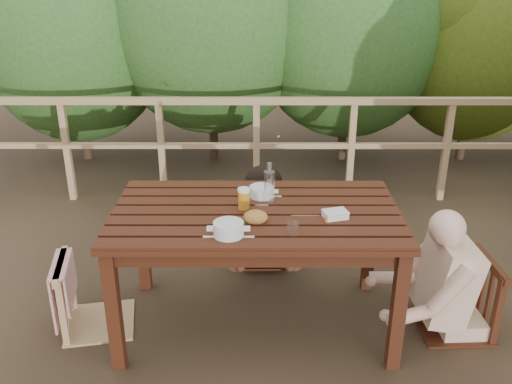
{
  "coord_description": "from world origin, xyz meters",
  "views": [
    {
      "loc": [
        0.01,
        -2.98,
        2.18
      ],
      "look_at": [
        0.0,
        0.05,
        0.9
      ],
      "focal_mm": 38.74,
      "sensor_mm": 36.0,
      "label": 1
    }
  ],
  "objects_px": {
    "chair_far": "(263,199)",
    "beer_glass": "(244,200)",
    "table": "(256,270)",
    "bottle": "(269,184)",
    "soup_far": "(262,193)",
    "bread_roll": "(256,217)",
    "chair_right": "(460,265)",
    "chair_left": "(93,264)",
    "butter_tub": "(335,216)",
    "diner_right": "(470,233)",
    "soup_near": "(229,230)",
    "tumbler": "(293,230)",
    "woman": "(263,183)"
  },
  "relations": [
    {
      "from": "chair_far",
      "to": "beer_glass",
      "type": "bearing_deg",
      "value": -99.52
    },
    {
      "from": "table",
      "to": "bottle",
      "type": "height_order",
      "value": "bottle"
    },
    {
      "from": "soup_far",
      "to": "bread_roll",
      "type": "xyz_separation_m",
      "value": [
        -0.04,
        -0.35,
        -0.0
      ]
    },
    {
      "from": "chair_right",
      "to": "soup_far",
      "type": "xyz_separation_m",
      "value": [
        -1.22,
        0.24,
        0.38
      ]
    },
    {
      "from": "chair_right",
      "to": "bread_roll",
      "type": "relative_size",
      "value": 6.42
    },
    {
      "from": "chair_left",
      "to": "bottle",
      "type": "relative_size",
      "value": 3.27
    },
    {
      "from": "chair_right",
      "to": "bottle",
      "type": "distance_m",
      "value": 1.27
    },
    {
      "from": "chair_far",
      "to": "soup_far",
      "type": "xyz_separation_m",
      "value": [
        -0.02,
        -0.68,
        0.34
      ]
    },
    {
      "from": "chair_far",
      "to": "chair_left",
      "type": "bearing_deg",
      "value": -141.34
    },
    {
      "from": "butter_tub",
      "to": "chair_right",
      "type": "bearing_deg",
      "value": -10.77
    },
    {
      "from": "diner_right",
      "to": "bread_roll",
      "type": "height_order",
      "value": "diner_right"
    },
    {
      "from": "chair_far",
      "to": "beer_glass",
      "type": "relative_size",
      "value": 6.95
    },
    {
      "from": "soup_near",
      "to": "bread_roll",
      "type": "distance_m",
      "value": 0.23
    },
    {
      "from": "bread_roll",
      "to": "bottle",
      "type": "distance_m",
      "value": 0.29
    },
    {
      "from": "tumbler",
      "to": "butter_tub",
      "type": "distance_m",
      "value": 0.32
    },
    {
      "from": "table",
      "to": "tumbler",
      "type": "height_order",
      "value": "tumbler"
    },
    {
      "from": "woman",
      "to": "bottle",
      "type": "relative_size",
      "value": 4.54
    },
    {
      "from": "bottle",
      "to": "table",
      "type": "bearing_deg",
      "value": -125.69
    },
    {
      "from": "beer_glass",
      "to": "tumbler",
      "type": "height_order",
      "value": "beer_glass"
    },
    {
      "from": "beer_glass",
      "to": "soup_far",
      "type": "bearing_deg",
      "value": 58.6
    },
    {
      "from": "woman",
      "to": "tumbler",
      "type": "bearing_deg",
      "value": 95.77
    },
    {
      "from": "tumbler",
      "to": "butter_tub",
      "type": "xyz_separation_m",
      "value": [
        0.26,
        0.2,
        -0.01
      ]
    },
    {
      "from": "table",
      "to": "tumbler",
      "type": "relative_size",
      "value": 21.49
    },
    {
      "from": "soup_near",
      "to": "bread_roll",
      "type": "height_order",
      "value": "soup_near"
    },
    {
      "from": "soup_far",
      "to": "butter_tub",
      "type": "height_order",
      "value": "soup_far"
    },
    {
      "from": "chair_right",
      "to": "table",
      "type": "bearing_deg",
      "value": -94.2
    },
    {
      "from": "chair_left",
      "to": "diner_right",
      "type": "xyz_separation_m",
      "value": [
        2.29,
        -0.02,
        0.23
      ]
    },
    {
      "from": "soup_near",
      "to": "bottle",
      "type": "relative_size",
      "value": 1.03
    },
    {
      "from": "chair_left",
      "to": "soup_far",
      "type": "relative_size",
      "value": 3.52
    },
    {
      "from": "table",
      "to": "tumbler",
      "type": "distance_m",
      "value": 0.57
    },
    {
      "from": "bottle",
      "to": "butter_tub",
      "type": "bearing_deg",
      "value": -30.34
    },
    {
      "from": "table",
      "to": "soup_far",
      "type": "height_order",
      "value": "soup_far"
    },
    {
      "from": "diner_right",
      "to": "tumbler",
      "type": "distance_m",
      "value": 1.13
    },
    {
      "from": "tumbler",
      "to": "soup_far",
      "type": "bearing_deg",
      "value": 108.1
    },
    {
      "from": "table",
      "to": "tumbler",
      "type": "bearing_deg",
      "value": -56.95
    },
    {
      "from": "beer_glass",
      "to": "butter_tub",
      "type": "xyz_separation_m",
      "value": [
        0.53,
        -0.13,
        -0.04
      ]
    },
    {
      "from": "soup_near",
      "to": "bread_roll",
      "type": "relative_size",
      "value": 1.99
    },
    {
      "from": "soup_far",
      "to": "bottle",
      "type": "height_order",
      "value": "bottle"
    },
    {
      "from": "chair_left",
      "to": "butter_tub",
      "type": "height_order",
      "value": "chair_left"
    },
    {
      "from": "soup_near",
      "to": "bread_roll",
      "type": "bearing_deg",
      "value": 50.26
    },
    {
      "from": "tumbler",
      "to": "bread_roll",
      "type": "bearing_deg",
      "value": 142.76
    },
    {
      "from": "woman",
      "to": "bread_roll",
      "type": "bearing_deg",
      "value": 85.81
    },
    {
      "from": "chair_far",
      "to": "beer_glass",
      "type": "height_order",
      "value": "chair_far"
    },
    {
      "from": "tumbler",
      "to": "butter_tub",
      "type": "bearing_deg",
      "value": 37.82
    },
    {
      "from": "diner_right",
      "to": "bread_roll",
      "type": "relative_size",
      "value": 9.57
    },
    {
      "from": "chair_far",
      "to": "tumbler",
      "type": "relative_size",
      "value": 12.48
    },
    {
      "from": "diner_right",
      "to": "bottle",
      "type": "distance_m",
      "value": 1.24
    },
    {
      "from": "chair_left",
      "to": "soup_near",
      "type": "relative_size",
      "value": 3.17
    },
    {
      "from": "diner_right",
      "to": "table",
      "type": "bearing_deg",
      "value": 85.84
    },
    {
      "from": "chair_right",
      "to": "bottle",
      "type": "bearing_deg",
      "value": -99.73
    }
  ]
}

